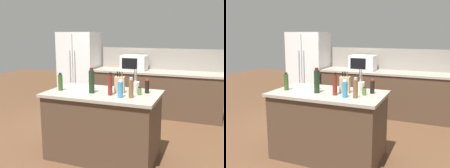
% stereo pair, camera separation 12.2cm
% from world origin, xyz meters
% --- Properties ---
extents(ground_plane, '(14.00, 14.00, 0.00)m').
position_xyz_m(ground_plane, '(0.00, 0.00, 0.00)').
color(ground_plane, brown).
extents(back_counter_run, '(2.71, 0.66, 0.94)m').
position_xyz_m(back_counter_run, '(0.30, 2.20, 0.47)').
color(back_counter_run, '#4C3828').
rests_on(back_counter_run, ground_plane).
extents(wall_backsplash, '(2.67, 0.03, 0.46)m').
position_xyz_m(wall_backsplash, '(0.30, 2.52, 1.17)').
color(wall_backsplash, gray).
rests_on(wall_backsplash, back_counter_run).
extents(kitchen_island, '(1.55, 0.87, 0.94)m').
position_xyz_m(kitchen_island, '(0.00, 0.00, 0.47)').
color(kitchen_island, '#4C3828').
rests_on(kitchen_island, ground_plane).
extents(refrigerator, '(0.86, 0.75, 1.75)m').
position_xyz_m(refrigerator, '(-1.52, 2.25, 0.88)').
color(refrigerator, white).
rests_on(refrigerator, ground_plane).
extents(microwave, '(0.54, 0.39, 0.32)m').
position_xyz_m(microwave, '(-0.19, 2.20, 1.10)').
color(microwave, white).
rests_on(microwave, back_counter_run).
extents(knife_block, '(0.14, 0.12, 0.29)m').
position_xyz_m(knife_block, '(0.22, 0.06, 1.05)').
color(knife_block, tan).
rests_on(knife_block, kitchen_island).
extents(utensil_crock, '(0.12, 0.12, 0.32)m').
position_xyz_m(utensil_crock, '(0.41, 0.14, 1.02)').
color(utensil_crock, beige).
rests_on(utensil_crock, kitchen_island).
extents(pepper_grinder, '(0.06, 0.06, 0.26)m').
position_xyz_m(pepper_grinder, '(0.45, -0.16, 1.06)').
color(pepper_grinder, brown).
rests_on(pepper_grinder, kitchen_island).
extents(vinegar_bottle, '(0.06, 0.06, 0.30)m').
position_xyz_m(vinegar_bottle, '(0.15, -0.12, 1.08)').
color(vinegar_bottle, maroon).
rests_on(vinegar_bottle, kitchen_island).
extents(olive_oil_bottle, '(0.06, 0.06, 0.25)m').
position_xyz_m(olive_oil_bottle, '(-0.61, -0.10, 1.06)').
color(olive_oil_bottle, '#2D4C1E').
rests_on(olive_oil_bottle, kitchen_island).
extents(wine_bottle, '(0.08, 0.08, 0.34)m').
position_xyz_m(wine_bottle, '(-0.13, -0.09, 1.10)').
color(wine_bottle, black).
rests_on(wine_bottle, kitchen_island).
extents(hot_sauce_bottle, '(0.05, 0.05, 0.17)m').
position_xyz_m(hot_sauce_bottle, '(-0.21, 0.09, 1.02)').
color(hot_sauce_bottle, red).
rests_on(hot_sauce_bottle, kitchen_island).
extents(dish_soap_bottle, '(0.07, 0.07, 0.23)m').
position_xyz_m(dish_soap_bottle, '(0.32, -0.19, 1.05)').
color(dish_soap_bottle, '#3384BC').
rests_on(dish_soap_bottle, kitchen_island).
extents(spice_jar_oregano, '(0.06, 0.06, 0.11)m').
position_xyz_m(spice_jar_oregano, '(0.51, 0.02, 0.99)').
color(spice_jar_oregano, '#567038').
rests_on(spice_jar_oregano, kitchen_island).
extents(soy_sauce_bottle, '(0.06, 0.06, 0.19)m').
position_xyz_m(soy_sauce_bottle, '(0.58, 0.16, 1.03)').
color(soy_sauce_bottle, black).
rests_on(soy_sauce_bottle, kitchen_island).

